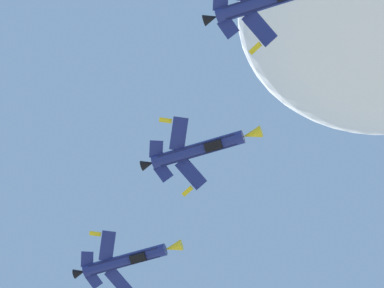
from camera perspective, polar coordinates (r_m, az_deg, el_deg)
fighter_jet_left_wing at (r=107.62m, az=4.72°, el=8.63°), size 15.37×9.35×5.38m
fighter_jet_right_wing at (r=119.08m, az=0.48°, el=-0.30°), size 15.37×9.47×5.19m
fighter_jet_left_outer at (r=132.18m, az=-3.95°, el=-6.96°), size 15.37×9.48×5.19m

